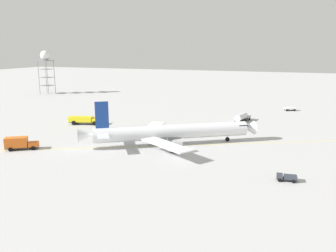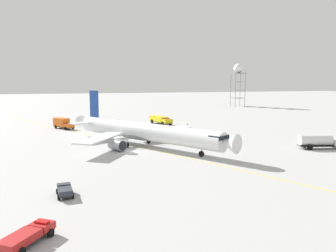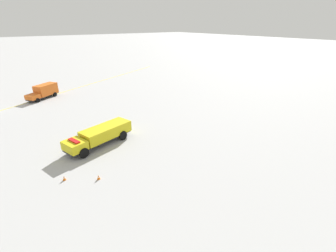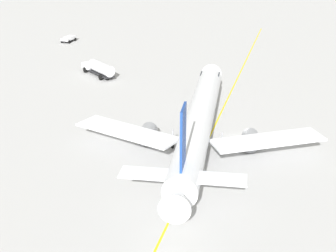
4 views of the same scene
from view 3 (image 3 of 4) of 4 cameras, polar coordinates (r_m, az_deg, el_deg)
name	(u,v)px [view 3 (image 3 of 4)]	position (r m, az deg, el deg)	size (l,w,h in m)	color
catering_truck_truck	(44,91)	(63.29, -27.26, 7.33)	(7.64, 6.20, 3.10)	#232326
fire_tender_truck	(100,135)	(35.99, -15.71, -1.99)	(10.47, 5.48, 2.50)	#232326
safety_cone_near	(64,178)	(30.15, -23.30, -11.21)	(0.36, 0.36, 0.55)	orange
safety_cone_mid	(99,177)	(29.02, -16.08, -11.51)	(0.36, 0.36, 0.55)	orange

